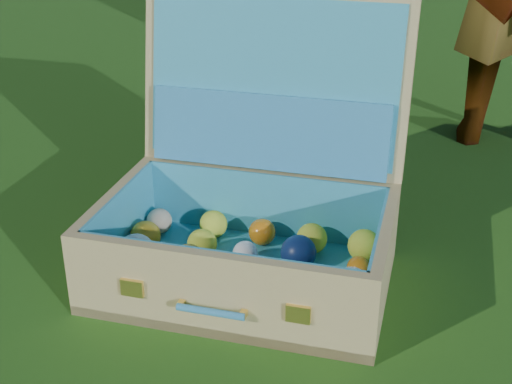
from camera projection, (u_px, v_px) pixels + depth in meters
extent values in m
plane|color=#215114|center=(317.00, 292.00, 1.55)|extent=(60.00, 60.00, 0.00)
sphere|color=#426AAC|center=(114.00, 252.00, 1.64)|extent=(0.06, 0.06, 0.06)
cube|color=tan|center=(244.00, 279.00, 1.57)|extent=(0.65, 0.46, 0.02)
cube|color=tan|center=(215.00, 296.00, 1.37)|extent=(0.62, 0.06, 0.19)
cube|color=tan|center=(266.00, 207.00, 1.71)|extent=(0.62, 0.06, 0.19)
cube|color=tan|center=(116.00, 229.00, 1.61)|extent=(0.05, 0.37, 0.19)
cube|color=tan|center=(383.00, 266.00, 1.47)|extent=(0.05, 0.37, 0.19)
cube|color=teal|center=(244.00, 273.00, 1.57)|extent=(0.60, 0.41, 0.01)
cube|color=teal|center=(217.00, 287.00, 1.38)|extent=(0.58, 0.04, 0.16)
cube|color=teal|center=(265.00, 205.00, 1.69)|extent=(0.58, 0.04, 0.16)
cube|color=teal|center=(122.00, 226.00, 1.60)|extent=(0.03, 0.37, 0.16)
cube|color=teal|center=(377.00, 260.00, 1.47)|extent=(0.03, 0.37, 0.16)
cube|color=tan|center=(274.00, 80.00, 1.64)|extent=(0.63, 0.15, 0.42)
cube|color=teal|center=(272.00, 81.00, 1.62)|extent=(0.58, 0.11, 0.36)
cube|color=teal|center=(268.00, 132.00, 1.64)|extent=(0.56, 0.09, 0.18)
cube|color=#F2C659|center=(132.00, 288.00, 1.39)|extent=(0.05, 0.01, 0.04)
cube|color=#F2C659|center=(298.00, 314.00, 1.31)|extent=(0.05, 0.01, 0.04)
cylinder|color=teal|center=(211.00, 312.00, 1.35)|extent=(0.14, 0.02, 0.01)
cube|color=#F2C659|center=(181.00, 304.00, 1.37)|extent=(0.01, 0.02, 0.01)
cube|color=#F2C659|center=(243.00, 314.00, 1.34)|extent=(0.01, 0.02, 0.01)
sphere|color=red|center=(118.00, 278.00, 1.50)|extent=(0.05, 0.05, 0.05)
sphere|color=beige|center=(173.00, 278.00, 1.47)|extent=(0.08, 0.08, 0.08)
sphere|color=yellow|center=(233.00, 287.00, 1.44)|extent=(0.08, 0.08, 0.08)
sphere|color=red|center=(277.00, 307.00, 1.41)|extent=(0.05, 0.05, 0.05)
sphere|color=yellow|center=(338.00, 309.00, 1.38)|extent=(0.07, 0.07, 0.07)
sphere|color=white|center=(136.00, 253.00, 1.56)|extent=(0.08, 0.08, 0.08)
sphere|color=#AE7F17|center=(188.00, 262.00, 1.53)|extent=(0.08, 0.08, 0.08)
sphere|color=orange|center=(232.00, 272.00, 1.51)|extent=(0.06, 0.06, 0.06)
sphere|color=navy|center=(290.00, 282.00, 1.48)|extent=(0.06, 0.06, 0.06)
sphere|color=white|center=(351.00, 286.00, 1.45)|extent=(0.08, 0.08, 0.08)
sphere|color=#AE7F17|center=(145.00, 236.00, 1.64)|extent=(0.07, 0.07, 0.07)
sphere|color=yellow|center=(202.00, 244.00, 1.61)|extent=(0.07, 0.07, 0.07)
sphere|color=white|center=(245.00, 253.00, 1.58)|extent=(0.06, 0.06, 0.06)
sphere|color=navy|center=(298.00, 253.00, 1.56)|extent=(0.08, 0.08, 0.08)
sphere|color=orange|center=(359.00, 268.00, 1.53)|extent=(0.05, 0.05, 0.05)
sphere|color=beige|center=(159.00, 221.00, 1.72)|extent=(0.06, 0.06, 0.06)
sphere|color=yellow|center=(213.00, 224.00, 1.70)|extent=(0.07, 0.07, 0.07)
sphere|color=orange|center=(262.00, 232.00, 1.67)|extent=(0.06, 0.06, 0.06)
sphere|color=yellow|center=(312.00, 238.00, 1.63)|extent=(0.07, 0.07, 0.07)
sphere|color=yellow|center=(364.00, 245.00, 1.60)|extent=(0.07, 0.07, 0.07)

